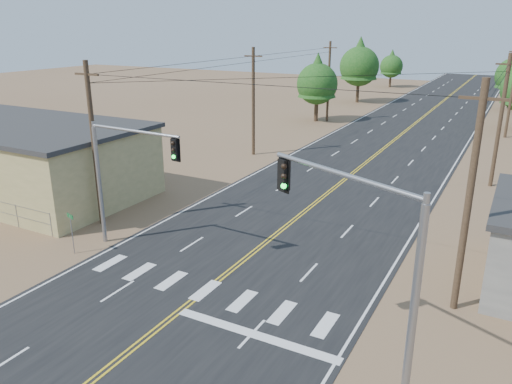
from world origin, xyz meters
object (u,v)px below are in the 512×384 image
Objects in this scene: signal_mast_left at (120,167)px; signal_mast_right at (368,254)px; street_sign at (71,227)px; building_left at (14,158)px.

signal_mast_right reaches higher than signal_mast_left.
street_sign is at bearing -166.16° from signal_mast_right.
building_left is 2.86× the size of signal_mast_left.
building_left reaches higher than street_sign.
street_sign is (12.39, -6.00, -0.97)m from building_left.
signal_mast_right reaches higher than street_sign.
signal_mast_right reaches higher than building_left.
building_left is 13.80m from street_sign.
street_sign is (-2.06, -1.91, -3.21)m from signal_mast_left.
signal_mast_right is at bearing 5.91° from street_sign.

